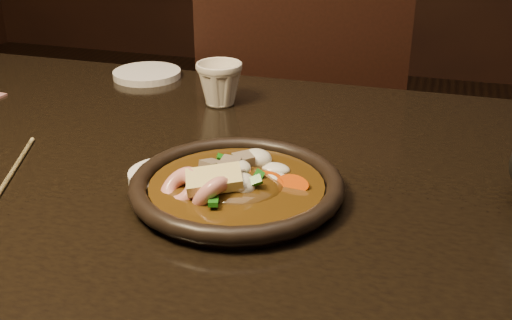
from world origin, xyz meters
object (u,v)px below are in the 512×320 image
(plate, at_px, (237,187))
(tea_cup, at_px, (220,82))
(table, at_px, (119,212))
(chair, at_px, (300,137))

(plate, relative_size, tea_cup, 3.37)
(table, bearing_deg, plate, -11.90)
(table, distance_m, chair, 0.70)
(table, distance_m, plate, 0.22)
(plate, distance_m, tea_cup, 0.35)
(chair, distance_m, tea_cup, 0.48)
(table, relative_size, plate, 5.86)
(chair, height_order, plate, chair)
(tea_cup, bearing_deg, table, -102.38)
(tea_cup, bearing_deg, chair, 81.68)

